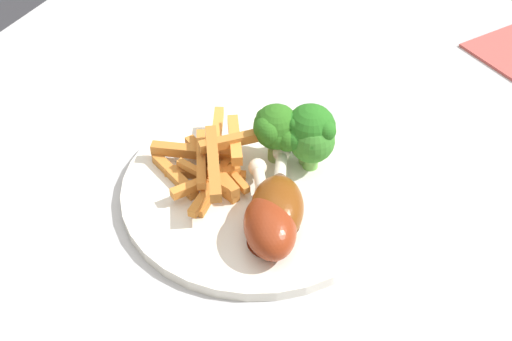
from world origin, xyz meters
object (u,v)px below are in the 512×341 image
(dinner_plate, at_px, (256,189))
(broccoli_floret_back, at_px, (276,130))
(chicken_drumstick_near, at_px, (277,205))
(carrot_fries_pile, at_px, (211,163))
(broccoli_floret_middle, at_px, (310,139))
(broccoli_floret_front, at_px, (309,131))
(dining_table, at_px, (237,231))
(chicken_drumstick_far, at_px, (269,223))

(dinner_plate, distance_m, broccoli_floret_back, 0.06)
(chicken_drumstick_near, bearing_deg, carrot_fries_pile, -106.68)
(broccoli_floret_middle, xyz_separation_m, carrot_fries_pile, (0.06, -0.08, -0.02))
(broccoli_floret_front, bearing_deg, dinner_plate, -31.95)
(dining_table, bearing_deg, broccoli_floret_front, 116.59)
(dining_table, xyz_separation_m, carrot_fries_pile, (0.03, -0.01, 0.13))
(broccoli_floret_middle, relative_size, broccoli_floret_back, 0.88)
(broccoli_floret_back, bearing_deg, chicken_drumstick_near, 26.42)
(dining_table, bearing_deg, chicken_drumstick_near, 53.32)
(dinner_plate, distance_m, chicken_drumstick_near, 0.06)
(dinner_plate, relative_size, carrot_fries_pile, 1.90)
(chicken_drumstick_near, bearing_deg, broccoli_floret_middle, -177.69)
(broccoli_floret_back, bearing_deg, dining_table, -59.99)
(dinner_plate, height_order, broccoli_floret_front, broccoli_floret_front)
(dinner_plate, relative_size, broccoli_floret_middle, 4.62)
(dinner_plate, xyz_separation_m, chicken_drumstick_far, (0.06, 0.04, 0.03))
(broccoli_floret_back, bearing_deg, broccoli_floret_front, 112.41)
(carrot_fries_pile, distance_m, chicken_drumstick_near, 0.09)
(broccoli_floret_middle, height_order, chicken_drumstick_near, broccoli_floret_middle)
(broccoli_floret_front, height_order, chicken_drumstick_near, broccoli_floret_front)
(broccoli_floret_front, distance_m, carrot_fries_pile, 0.11)
(broccoli_floret_back, height_order, chicken_drumstick_far, broccoli_floret_back)
(dinner_plate, xyz_separation_m, broccoli_floret_front, (-0.06, 0.03, 0.05))
(dining_table, relative_size, broccoli_floret_back, 17.79)
(broccoli_floret_front, height_order, broccoli_floret_back, broccoli_floret_front)
(broccoli_floret_back, relative_size, chicken_drumstick_near, 0.51)
(dinner_plate, xyz_separation_m, broccoli_floret_back, (-0.04, 0.00, 0.05))
(dining_table, distance_m, broccoli_floret_middle, 0.17)
(dining_table, xyz_separation_m, dinner_plate, (0.02, 0.03, 0.10))
(broccoli_floret_front, xyz_separation_m, broccoli_floret_middle, (0.00, 0.00, -0.01))
(dining_table, xyz_separation_m, chicken_drumstick_near, (0.06, 0.08, 0.13))
(carrot_fries_pile, bearing_deg, dinner_plate, 100.87)
(dining_table, relative_size, chicken_drumstick_near, 9.02)
(broccoli_floret_back, xyz_separation_m, chicken_drumstick_far, (0.10, 0.04, -0.02))
(dining_table, distance_m, chicken_drumstick_far, 0.17)
(broccoli_floret_front, relative_size, chicken_drumstick_far, 0.57)
(broccoli_floret_back, bearing_deg, broccoli_floret_middle, 105.98)
(broccoli_floret_middle, bearing_deg, broccoli_floret_front, -141.57)
(broccoli_floret_middle, bearing_deg, broccoli_floret_back, -74.02)
(broccoli_floret_front, relative_size, broccoli_floret_back, 1.04)
(dining_table, bearing_deg, chicken_drumstick_far, 43.95)
(chicken_drumstick_far, bearing_deg, broccoli_floret_front, -175.65)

